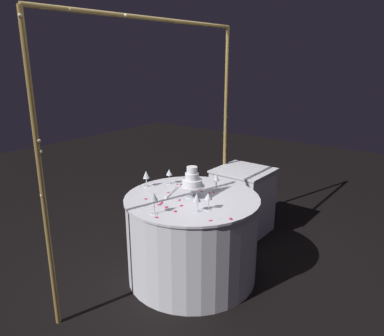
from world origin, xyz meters
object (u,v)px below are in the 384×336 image
object	(u,v)px
wine_glass_3	(208,197)
wine_glass_6	(169,173)
decorative_arch	(156,109)
wine_glass_4	(187,176)
cake_knife	(171,193)
wine_glass_0	(197,198)
main_table	(192,237)
wine_glass_2	(146,175)
side_table	(242,201)
wine_glass_5	(154,197)
tiered_cake	(192,180)
wine_glass_1	(216,178)

from	to	relation	value
wine_glass_3	wine_glass_6	distance (m)	0.72
decorative_arch	wine_glass_4	size ratio (longest dim) A/B	15.99
wine_glass_3	wine_glass_4	xyz separation A→B (m)	(0.32, 0.47, 0.00)
cake_knife	wine_glass_6	bearing A→B (deg)	44.20
wine_glass_6	wine_glass_0	bearing A→B (deg)	-120.95
main_table	wine_glass_2	distance (m)	0.72
side_table	wine_glass_3	distance (m)	1.38
main_table	wine_glass_0	world-z (taller)	wine_glass_0
wine_glass_5	wine_glass_6	xyz separation A→B (m)	(0.61, 0.38, -0.03)
main_table	decorative_arch	bearing A→B (deg)	89.81
tiered_cake	main_table	bearing A→B (deg)	-135.54
decorative_arch	wine_glass_1	xyz separation A→B (m)	(0.27, -0.48, -0.62)
tiered_cake	wine_glass_2	size ratio (longest dim) A/B	1.78
decorative_arch	wine_glass_6	distance (m)	0.64
tiered_cake	cake_knife	distance (m)	0.26
wine_glass_5	wine_glass_1	bearing A→B (deg)	-6.43
wine_glass_2	cake_knife	xyz separation A→B (m)	(0.00, -0.31, -0.11)
decorative_arch	wine_glass_0	xyz separation A→B (m)	(-0.23, -0.64, -0.62)
tiered_cake	wine_glass_0	xyz separation A→B (m)	(-0.23, -0.23, -0.04)
decorative_arch	wine_glass_0	bearing A→B (deg)	-109.49
tiered_cake	wine_glass_4	size ratio (longest dim) A/B	1.90
decorative_arch	main_table	size ratio (longest dim) A/B	1.96
wine_glass_3	tiered_cake	bearing A→B (deg)	63.30
wine_glass_6	cake_knife	xyz separation A→B (m)	(-0.19, -0.19, -0.10)
wine_glass_5	wine_glass_2	bearing A→B (deg)	50.04
wine_glass_6	cake_knife	distance (m)	0.29
main_table	wine_glass_3	size ratio (longest dim) A/B	8.53
wine_glass_1	wine_glass_6	world-z (taller)	wine_glass_1
wine_glass_3	cake_knife	distance (m)	0.50
wine_glass_5	wine_glass_6	world-z (taller)	wine_glass_5
wine_glass_2	wine_glass_5	xyz separation A→B (m)	(-0.42, -0.50, 0.03)
wine_glass_6	tiered_cake	bearing A→B (deg)	-110.10
tiered_cake	wine_glass_6	xyz separation A→B (m)	(0.14, 0.39, -0.05)
side_table	wine_glass_4	size ratio (longest dim) A/B	5.13
wine_glass_3	wine_glass_5	xyz separation A→B (m)	(-0.33, 0.28, 0.03)
main_table	wine_glass_1	world-z (taller)	wine_glass_1
wine_glass_1	wine_glass_0	bearing A→B (deg)	-162.82
wine_glass_4	wine_glass_1	bearing A→B (deg)	-72.88
wine_glass_3	wine_glass_2	bearing A→B (deg)	83.67
wine_glass_4	wine_glass_5	size ratio (longest dim) A/B	0.80
decorative_arch	wine_glass_4	distance (m)	0.69
side_table	wine_glass_5	size ratio (longest dim) A/B	4.10
wine_glass_5	wine_glass_6	size ratio (longest dim) A/B	1.27
main_table	wine_glass_3	xyz separation A→B (m)	(-0.13, -0.27, 0.50)
wine_glass_0	wine_glass_1	distance (m)	0.52
wine_glass_1	wine_glass_4	bearing A→B (deg)	107.12
main_table	wine_glass_4	world-z (taller)	wine_glass_4
wine_glass_1	wine_glass_4	xyz separation A→B (m)	(-0.08, 0.27, -0.01)
cake_knife	tiered_cake	bearing A→B (deg)	-76.24
wine_glass_1	wine_glass_5	distance (m)	0.74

